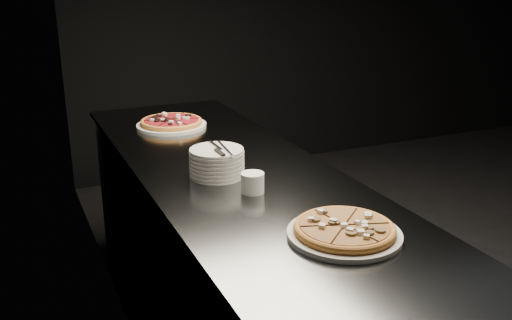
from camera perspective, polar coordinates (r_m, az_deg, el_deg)
name	(u,v)px	position (r m, az deg, el deg)	size (l,w,h in m)	color
wall_left	(133,52)	(2.02, -12.16, 10.48)	(0.02, 5.00, 2.80)	black
wall_back	(349,1)	(5.34, 9.31, 15.44)	(5.00, 0.02, 2.80)	black
counter	(237,273)	(2.43, -1.94, -11.26)	(0.74, 2.44, 0.92)	#56595D
pizza_mushroom	(344,230)	(1.71, 8.83, -6.97)	(0.38, 0.38, 0.04)	silver
pizza_tomato	(171,123)	(2.88, -8.45, 3.69)	(0.37, 0.37, 0.04)	silver
plate_stack	(217,162)	(2.16, -3.94, -0.24)	(0.21, 0.21, 0.11)	silver
cutlery	(220,149)	(2.13, -3.62, 1.10)	(0.08, 0.22, 0.01)	silver
ramekin	(253,182)	(2.00, -0.35, -2.23)	(0.08, 0.08, 0.07)	silver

